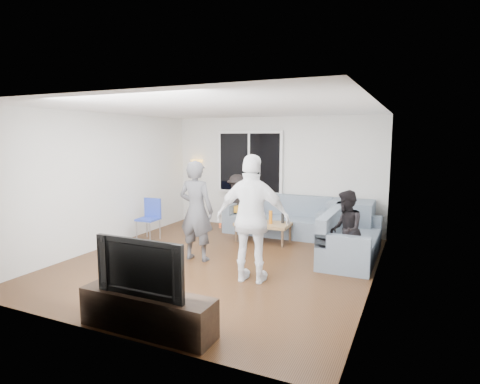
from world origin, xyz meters
The scene contains 30 objects.
floor centered at (0.00, 0.00, -0.02)m, with size 5.00×5.50×0.04m, color #56351C.
ceiling centered at (0.00, 0.00, 2.62)m, with size 5.00×5.50×0.04m, color white.
wall_back centered at (0.00, 2.77, 1.30)m, with size 5.00×0.04×2.60m, color silver.
wall_front centered at (0.00, -2.77, 1.30)m, with size 5.00×0.04×2.60m, color silver.
wall_left centered at (-2.52, 0.00, 1.30)m, with size 0.04×5.50×2.60m, color silver.
wall_right centered at (2.52, 0.00, 1.30)m, with size 0.04×5.50×2.60m, color silver.
window_frame centered at (-0.60, 2.69, 1.55)m, with size 1.62×0.06×1.47m, color white.
window_glass centered at (-0.60, 2.65, 1.55)m, with size 1.50×0.02×1.35m, color black.
window_mullion centered at (-0.60, 2.64, 1.55)m, with size 0.05×0.03×1.35m, color white.
radiator centered at (-0.60, 2.65, 0.31)m, with size 1.30×0.12×0.62m, color silver.
potted_plant centered at (-0.38, 2.62, 0.78)m, with size 0.18×0.14×0.32m, color #336729.
vase centered at (-0.85, 2.62, 0.71)m, with size 0.17×0.17×0.18m, color silver.
sofa_back_section centered at (0.23, 2.27, 0.42)m, with size 2.30×0.85×0.85m, color slate, non-canonical shape.
sofa_right_section centered at (2.02, 1.17, 0.42)m, with size 0.85×2.00×0.85m, color slate, non-canonical shape.
sofa_corner centered at (1.84, 2.27, 0.42)m, with size 0.85×0.85×0.85m, color slate.
cushion_yellow centered at (-0.56, 2.25, 0.51)m, with size 0.38×0.32×0.14m, color orange.
cushion_red centered at (-0.36, 2.33, 0.51)m, with size 0.36×0.30×0.13m, color maroon.
coffee_table centered at (0.19, 1.55, 0.20)m, with size 1.10×0.60×0.40m, color #A57F4F.
pitcher centered at (0.12, 1.61, 0.49)m, with size 0.17×0.17×0.17m, color maroon.
side_chair centered at (-2.05, 0.68, 0.43)m, with size 0.40×0.40×0.86m, color #2A43B8, non-canonical shape.
floor_lamp centered at (-2.05, 2.69, 0.78)m, with size 0.32×0.32×1.56m, color #FFA830, non-canonical shape.
player_left centered at (-0.44, -0.05, 0.87)m, with size 0.64×0.42×1.75m, color #454549.
player_right centered at (0.86, -0.62, 0.95)m, with size 1.11×0.46×1.90m, color white.
spectator_right centered at (2.02, 0.49, 0.65)m, with size 0.63×0.49×1.30m, color black.
spectator_back centered at (-0.75, 2.30, 0.65)m, with size 0.84×0.48×1.29m, color black.
tv_console centered at (0.38, -2.50, 0.22)m, with size 1.60×0.40×0.44m, color #322419.
television centered at (0.38, -2.50, 0.76)m, with size 1.11×0.14×0.64m, color black.
bottle_b centered at (0.11, 1.40, 0.52)m, with size 0.08×0.08×0.24m, color green.
bottle_d centered at (0.36, 1.52, 0.53)m, with size 0.07×0.07×0.27m, color orange.
bottle_e centered at (0.57, 1.67, 0.50)m, with size 0.07×0.07×0.20m, color black.
Camera 1 is at (3.03, -5.82, 2.14)m, focal length 29.36 mm.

